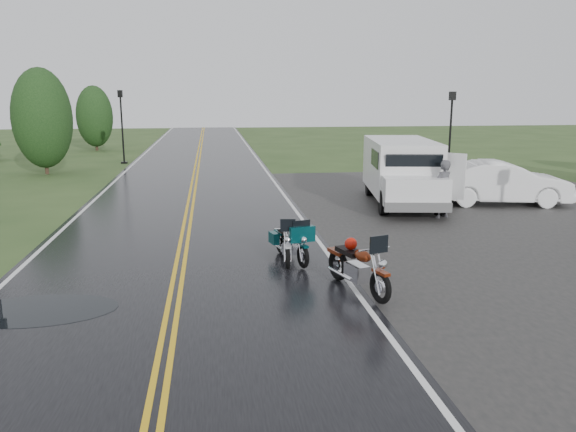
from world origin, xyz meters
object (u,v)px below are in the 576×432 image
object	(u,v)px
motorcycle_red	(381,274)
sedan_white	(502,184)
person_at_van	(443,190)
motorcycle_silver	(288,247)
van_white	(385,180)
lamp_post_far_right	(450,136)
motorcycle_teal	(303,247)
lamp_post_far_left	(122,127)

from	to	relation	value
motorcycle_red	sedan_white	size ratio (longest dim) A/B	0.46
person_at_van	sedan_white	xyz separation A→B (m)	(3.22, 1.99, -0.16)
motorcycle_silver	person_at_van	world-z (taller)	person_at_van
van_white	lamp_post_far_right	xyz separation A→B (m)	(5.69, 7.73, 0.91)
motorcycle_silver	motorcycle_teal	bearing A→B (deg)	5.38
motorcycle_teal	sedan_white	bearing A→B (deg)	24.29
lamp_post_far_right	person_at_van	bearing A→B (deg)	-114.68
motorcycle_red	sedan_white	world-z (taller)	sedan_white
motorcycle_red	sedan_white	xyz separation A→B (m)	(7.68, 9.57, 0.15)
motorcycle_red	motorcycle_teal	distance (m)	2.76
van_white	motorcycle_silver	bearing A→B (deg)	-117.09
motorcycle_teal	sedan_white	size ratio (longest dim) A/B	0.40
motorcycle_red	motorcycle_silver	world-z (taller)	motorcycle_red
sedan_white	lamp_post_far_left	bearing A→B (deg)	57.44
van_white	lamp_post_far_right	bearing A→B (deg)	62.52
motorcycle_red	lamp_post_far_right	world-z (taller)	lamp_post_far_right
motorcycle_silver	person_at_van	xyz separation A→B (m)	(5.97, 5.05, 0.40)
motorcycle_silver	van_white	bearing A→B (deg)	61.63
lamp_post_far_left	lamp_post_far_right	world-z (taller)	lamp_post_far_left
motorcycle_silver	lamp_post_far_left	size ratio (longest dim) A/B	0.45
motorcycle_silver	lamp_post_far_right	distance (m)	16.75
van_white	sedan_white	distance (m)	5.22
motorcycle_red	lamp_post_far_left	bearing A→B (deg)	91.37
motorcycle_teal	lamp_post_far_right	world-z (taller)	lamp_post_far_right
sedan_white	lamp_post_far_right	bearing A→B (deg)	5.33
lamp_post_far_left	lamp_post_far_right	size ratio (longest dim) A/B	1.03
motorcycle_red	lamp_post_far_left	size ratio (longest dim) A/B	0.51
lamp_post_far_left	lamp_post_far_right	distance (m)	19.13
motorcycle_red	motorcycle_silver	size ratio (longest dim) A/B	1.15
van_white	motorcycle_teal	bearing A→B (deg)	-114.57
person_at_van	motorcycle_red	bearing A→B (deg)	33.76
sedan_white	person_at_van	bearing A→B (deg)	132.91
motorcycle_silver	sedan_white	size ratio (longest dim) A/B	0.40
lamp_post_far_right	van_white	bearing A→B (deg)	-126.32
motorcycle_silver	van_white	world-z (taller)	van_white
motorcycle_red	sedan_white	bearing A→B (deg)	33.83
lamp_post_far_left	motorcycle_silver	bearing A→B (deg)	-72.70
van_white	person_at_van	bearing A→B (deg)	-11.71
motorcycle_silver	motorcycle_red	bearing A→B (deg)	-51.68
motorcycle_red	lamp_post_far_left	world-z (taller)	lamp_post_far_left
motorcycle_teal	lamp_post_far_right	xyz separation A→B (m)	(9.48, 13.48, 1.58)
motorcycle_red	person_at_van	xyz separation A→B (m)	(4.47, 7.58, 0.31)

